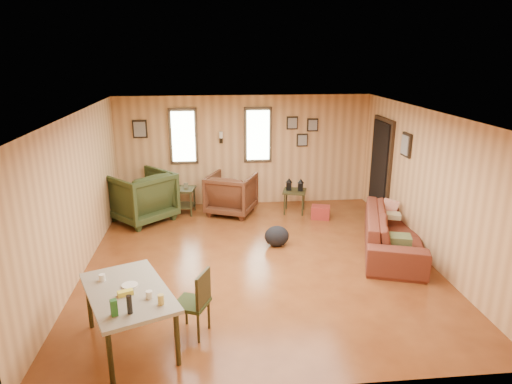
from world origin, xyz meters
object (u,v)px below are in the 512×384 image
at_px(side_table, 295,189).
at_px(dining_table, 128,296).
at_px(sofa, 394,225).
at_px(recliner_green, 141,194).
at_px(end_table, 182,196).
at_px(recliner_brown, 231,192).

distance_m(side_table, dining_table, 5.13).
relative_size(sofa, recliner_green, 2.11).
distance_m(sofa, side_table, 2.48).
distance_m(recliner_green, end_table, 0.87).
bearing_deg(side_table, recliner_green, -176.94).
height_order(end_table, dining_table, dining_table).
xyz_separation_m(recliner_green, end_table, (0.78, 0.35, -0.18)).
bearing_deg(dining_table, sofa, 6.19).
bearing_deg(end_table, recliner_brown, -5.38).
xyz_separation_m(recliner_brown, end_table, (-1.03, 0.10, -0.09)).
relative_size(recliner_green, dining_table, 0.69).
bearing_deg(recliner_brown, end_table, 17.55).
height_order(side_table, dining_table, dining_table).
relative_size(end_table, side_table, 0.90).
bearing_deg(recliner_brown, sofa, 163.57).
bearing_deg(side_table, recliner_brown, 176.24).
relative_size(sofa, dining_table, 1.46).
height_order(recliner_brown, dining_table, recliner_brown).
bearing_deg(side_table, dining_table, -121.78).
bearing_deg(dining_table, side_table, 35.06).
bearing_deg(side_table, end_table, 175.53).
height_order(recliner_brown, end_table, recliner_brown).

